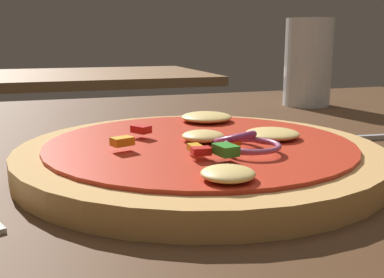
% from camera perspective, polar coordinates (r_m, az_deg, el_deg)
% --- Properties ---
extents(dining_table, '(1.23, 1.04, 0.03)m').
position_cam_1_polar(dining_table, '(0.36, -0.20, -7.13)').
color(dining_table, '#4C301C').
rests_on(dining_table, ground).
extents(pizza, '(0.30, 0.30, 0.04)m').
position_cam_1_polar(pizza, '(0.39, 1.09, -1.86)').
color(pizza, tan).
rests_on(pizza, dining_table).
extents(fork, '(0.19, 0.03, 0.00)m').
position_cam_1_polar(fork, '(0.52, 20.19, 0.13)').
color(fork, silver).
rests_on(fork, dining_table).
extents(beer_glass, '(0.07, 0.07, 0.14)m').
position_cam_1_polar(beer_glass, '(0.76, 14.04, 8.68)').
color(beer_glass, silver).
rests_on(beer_glass, dining_table).
extents(background_table, '(0.84, 0.53, 0.03)m').
position_cam_1_polar(background_table, '(1.46, -15.16, 7.28)').
color(background_table, brown).
rests_on(background_table, ground).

